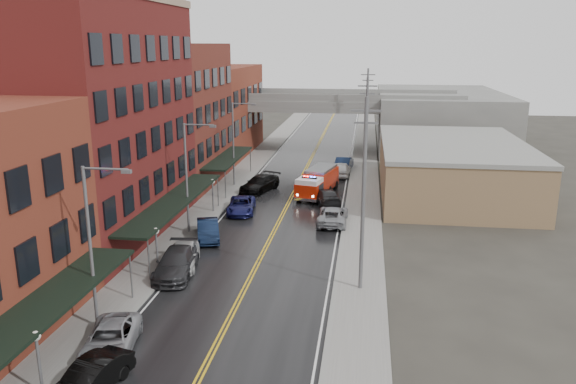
{
  "coord_description": "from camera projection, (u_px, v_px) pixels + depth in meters",
  "views": [
    {
      "loc": [
        7.24,
        -17.79,
        14.92
      ],
      "look_at": [
        0.95,
        26.93,
        3.0
      ],
      "focal_mm": 35.0,
      "sensor_mm": 36.0,
      "label": 1
    }
  ],
  "objects": [
    {
      "name": "parked_car_left_4",
      "position": [
        183.0,
        255.0,
        38.71
      ],
      "size": [
        2.77,
        5.11,
        1.65
      ],
      "primitive_type": "imported",
      "rotation": [
        0.0,
        0.0,
        0.18
      ],
      "color": "#BDBDBD",
      "rests_on": "ground"
    },
    {
      "name": "parked_car_left_7",
      "position": [
        260.0,
        184.0,
        58.52
      ],
      "size": [
        4.09,
        6.11,
        1.64
      ],
      "primitive_type": "imported",
      "rotation": [
        0.0,
        0.0,
        -0.35
      ],
      "color": "black",
      "rests_on": "ground"
    },
    {
      "name": "awning_0",
      "position": [
        38.0,
        311.0,
        25.89
      ],
      "size": [
        2.6,
        16.0,
        3.09
      ],
      "color": "black",
      "rests_on": "ground"
    },
    {
      "name": "street_lamp_0",
      "position": [
        94.0,
        238.0,
        29.03
      ],
      "size": [
        2.64,
        0.22,
        9.0
      ],
      "color": "#59595B",
      "rests_on": "ground"
    },
    {
      "name": "brick_building_b",
      "position": [
        99.0,
        123.0,
        43.33
      ],
      "size": [
        9.0,
        20.0,
        18.0
      ],
      "primitive_type": "cube",
      "color": "#581817",
      "rests_on": "ground"
    },
    {
      "name": "parked_car_right_0",
      "position": [
        333.0,
        215.0,
        48.0
      ],
      "size": [
        2.5,
        5.34,
        1.48
      ],
      "primitive_type": "imported",
      "rotation": [
        0.0,
        0.0,
        3.13
      ],
      "color": "gray",
      "rests_on": "ground"
    },
    {
      "name": "fire_truck",
      "position": [
        317.0,
        181.0,
        56.81
      ],
      "size": [
        4.26,
        7.72,
        2.69
      ],
      "rotation": [
        0.0,
        0.0,
        -0.23
      ],
      "color": "#A71A07",
      "rests_on": "ground"
    },
    {
      "name": "brick_building_c",
      "position": [
        175.0,
        115.0,
        60.47
      ],
      "size": [
        9.0,
        15.0,
        15.0
      ],
      "primitive_type": "cube",
      "color": "maroon",
      "rests_on": "ground"
    },
    {
      "name": "overpass",
      "position": [
        316.0,
        109.0,
        79.65
      ],
      "size": [
        40.0,
        10.0,
        7.5
      ],
      "color": "slate",
      "rests_on": "ground"
    },
    {
      "name": "globe_lamp_1",
      "position": [
        156.0,
        239.0,
        37.4
      ],
      "size": [
        0.44,
        0.44,
        3.12
      ],
      "color": "#59595B",
      "rests_on": "ground"
    },
    {
      "name": "utility_pole_1",
      "position": [
        366.0,
        139.0,
        52.74
      ],
      "size": [
        1.8,
        0.24,
        12.0
      ],
      "color": "#59595B",
      "rests_on": "ground"
    },
    {
      "name": "tan_building",
      "position": [
        451.0,
        170.0,
        57.32
      ],
      "size": [
        14.0,
        22.0,
        5.0
      ],
      "primitive_type": "cube",
      "color": "#8D704C",
      "rests_on": "ground"
    },
    {
      "name": "utility_pole_2",
      "position": [
        367.0,
        114.0,
        71.89
      ],
      "size": [
        1.8,
        0.24,
        12.0
      ],
      "color": "#59595B",
      "rests_on": "ground"
    },
    {
      "name": "parked_car_right_3",
      "position": [
        344.0,
        163.0,
        68.54
      ],
      "size": [
        2.23,
        5.19,
        1.66
      ],
      "primitive_type": "imported",
      "rotation": [
        0.0,
        0.0,
        3.05
      ],
      "color": "black",
      "rests_on": "ground"
    },
    {
      "name": "awning_1",
      "position": [
        175.0,
        201.0,
        44.08
      ],
      "size": [
        2.6,
        18.0,
        3.09
      ],
      "color": "black",
      "rests_on": "ground"
    },
    {
      "name": "street_lamp_2",
      "position": [
        235.0,
        139.0,
        59.67
      ],
      "size": [
        2.64,
        0.22,
        9.0
      ],
      "color": "#59595B",
      "rests_on": "ground"
    },
    {
      "name": "parked_car_right_2",
      "position": [
        341.0,
        169.0,
        65.23
      ],
      "size": [
        2.2,
        5.01,
        1.68
      ],
      "primitive_type": "imported",
      "rotation": [
        0.0,
        0.0,
        3.1
      ],
      "color": "silver",
      "rests_on": "ground"
    },
    {
      "name": "curb_left",
      "position": [
        221.0,
        212.0,
        51.28
      ],
      "size": [
        0.3,
        160.0,
        0.15
      ],
      "primitive_type": "cube",
      "color": "gray",
      "rests_on": "ground"
    },
    {
      "name": "utility_pole_0",
      "position": [
        364.0,
        193.0,
        33.6
      ],
      "size": [
        1.8,
        0.24,
        12.0
      ],
      "color": "#59595B",
      "rests_on": "ground"
    },
    {
      "name": "parked_car_left_1",
      "position": [
        90.0,
        378.0,
        24.61
      ],
      "size": [
        2.54,
        4.68,
        1.46
      ],
      "primitive_type": "imported",
      "rotation": [
        0.0,
        0.0,
        -0.24
      ],
      "color": "black",
      "rests_on": "ground"
    },
    {
      "name": "globe_lamp_0",
      "position": [
        37.0,
        348.0,
        24.0
      ],
      "size": [
        0.44,
        0.44,
        3.12
      ],
      "color": "#59595B",
      "rests_on": "ground"
    },
    {
      "name": "parked_car_left_5",
      "position": [
        208.0,
        230.0,
        44.1
      ],
      "size": [
        3.0,
        4.97,
        1.55
      ],
      "primitive_type": "imported",
      "rotation": [
        0.0,
        0.0,
        0.31
      ],
      "color": "#0E1932",
      "rests_on": "ground"
    },
    {
      "name": "parked_car_left_2",
      "position": [
        110.0,
        340.0,
        27.86
      ],
      "size": [
        3.32,
        5.47,
        1.42
      ],
      "primitive_type": "imported",
      "rotation": [
        0.0,
        0.0,
        0.2
      ],
      "color": "gray",
      "rests_on": "ground"
    },
    {
      "name": "parked_car_left_6",
      "position": [
        241.0,
        205.0,
        51.1
      ],
      "size": [
        2.95,
        5.33,
        1.41
      ],
      "primitive_type": "imported",
      "rotation": [
        0.0,
        0.0,
        0.12
      ],
      "color": "#14174E",
      "rests_on": "ground"
    },
    {
      "name": "awning_2",
      "position": [
        229.0,
        158.0,
        60.84
      ],
      "size": [
        2.6,
        13.0,
        3.09
      ],
      "color": "black",
      "rests_on": "ground"
    },
    {
      "name": "road",
      "position": [
        282.0,
        215.0,
        50.53
      ],
      "size": [
        11.0,
        160.0,
        0.02
      ],
      "primitive_type": "cube",
      "color": "black",
      "rests_on": "ground"
    },
    {
      "name": "sidewalk_left",
      "position": [
        204.0,
        211.0,
        51.5
      ],
      "size": [
        3.0,
        160.0,
        0.15
      ],
      "primitive_type": "cube",
      "color": "slate",
      "rests_on": "ground"
    },
    {
      "name": "brick_building_far",
      "position": [
        217.0,
        111.0,
        77.61
      ],
      "size": [
        9.0,
        20.0,
        12.0
      ],
      "primitive_type": "cube",
      "color": "brown",
      "rests_on": "ground"
    },
    {
      "name": "curb_right",
      "position": [
        345.0,
        217.0,
        49.76
      ],
      "size": [
        0.3,
        160.0,
        0.15
      ],
      "primitive_type": "cube",
      "color": "gray",
      "rests_on": "ground"
    },
    {
      "name": "parked_car_left_3",
      "position": [
        176.0,
        263.0,
        37.31
      ],
      "size": [
        2.96,
        5.99,
        1.67
      ],
      "primitive_type": "imported",
      "rotation": [
        0.0,
        0.0,
        0.11
      ],
      "color": "#28282B",
      "rests_on": "ground"
    },
    {
      "name": "sidewalk_right",
      "position": [
        364.0,
        218.0,
        49.53
      ],
      "size": [
        3.0,
        160.0,
        0.15
      ],
      "primitive_type": "cube",
      "color": "slate",
      "rests_on": "ground"
    },
    {
      "name": "street_lamp_1",
      "position": [
        189.0,
        171.0,
        44.35
      ],
      "size": [
        2.64,
        0.22,
        9.0
      ],
      "color": "#59595B",
      "rests_on": "ground"
    },
    {
      "name": "parked_car_right_1",
      "position": [
        326.0,
        197.0,
        53.88
      ],
      "size": [
        3.63,
        5.51,
        1.48
      ],
      "primitive_type": "imported",
      "rotation": [
        0.0,
        0.0,
        3.47
      ],
      "color": "black",
      "rests_on": "ground"
    },
    {
      "name": "globe_lamp_2",
      "position": [
        213.0,
        188.0,
        50.81
      ],
      "size": [
        0.44,
        0.44,
        3.12
      ],
      "color": "#59595B",
      "rests_on": "ground"
    },
    {
      "name": "right_far_block",
      "position": [
        438.0,
        118.0,
        85.39
      ],
      "size": [
        18.0,
        30.0,
        8.0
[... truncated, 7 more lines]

